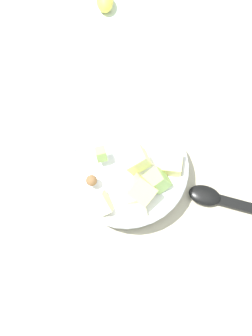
# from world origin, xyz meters

# --- Properties ---
(ground_plane) EXTENTS (2.40, 2.40, 0.00)m
(ground_plane) POSITION_xyz_m (0.00, 0.00, 0.00)
(ground_plane) COLOR silver
(placemat) EXTENTS (0.52, 0.37, 0.01)m
(placemat) POSITION_xyz_m (0.00, 0.00, 0.00)
(placemat) COLOR #BCB299
(placemat) RESTS_ON ground_plane
(salad_bowl) EXTENTS (0.21, 0.21, 0.11)m
(salad_bowl) POSITION_xyz_m (0.01, -0.01, 0.04)
(salad_bowl) COLOR white
(salad_bowl) RESTS_ON placemat
(serving_spoon) EXTENTS (0.22, 0.09, 0.01)m
(serving_spoon) POSITION_xyz_m (-0.17, 0.05, 0.01)
(serving_spoon) COLOR black
(serving_spoon) RESTS_ON placemat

